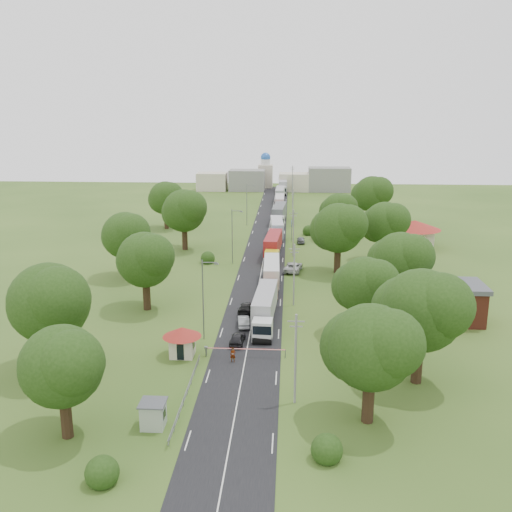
# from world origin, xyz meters

# --- Properties ---
(ground) EXTENTS (260.00, 260.00, 0.00)m
(ground) POSITION_xyz_m (0.00, 0.00, 0.00)
(ground) COLOR #34541C
(ground) RESTS_ON ground
(road) EXTENTS (8.00, 200.00, 0.04)m
(road) POSITION_xyz_m (0.00, 20.00, 0.00)
(road) COLOR black
(road) RESTS_ON ground
(boom_barrier) EXTENTS (9.22, 0.35, 1.18)m
(boom_barrier) POSITION_xyz_m (-1.36, -25.00, 0.89)
(boom_barrier) COLOR slate
(boom_barrier) RESTS_ON ground
(guard_booth) EXTENTS (4.40, 4.40, 3.45)m
(guard_booth) POSITION_xyz_m (-7.20, -25.00, 2.16)
(guard_booth) COLOR beige
(guard_booth) RESTS_ON ground
(kiosk) EXTENTS (2.30, 2.30, 2.41)m
(kiosk) POSITION_xyz_m (-7.00, -40.00, 1.23)
(kiosk) COLOR #99A593
(kiosk) RESTS_ON ground
(guard_rail) EXTENTS (0.10, 17.00, 1.70)m
(guard_rail) POSITION_xyz_m (-5.00, -35.00, 0.00)
(guard_rail) COLOR slate
(guard_rail) RESTS_ON ground
(info_sign) EXTENTS (0.12, 3.10, 4.10)m
(info_sign) POSITION_xyz_m (5.20, 35.00, 3.00)
(info_sign) COLOR slate
(info_sign) RESTS_ON ground
(pole_0) EXTENTS (1.60, 0.24, 9.00)m
(pole_0) POSITION_xyz_m (5.50, -35.00, 4.68)
(pole_0) COLOR gray
(pole_0) RESTS_ON ground
(pole_1) EXTENTS (1.60, 0.24, 9.00)m
(pole_1) POSITION_xyz_m (5.50, -7.00, 4.68)
(pole_1) COLOR gray
(pole_1) RESTS_ON ground
(pole_2) EXTENTS (1.60, 0.24, 9.00)m
(pole_2) POSITION_xyz_m (5.50, 21.00, 4.68)
(pole_2) COLOR gray
(pole_2) RESTS_ON ground
(pole_3) EXTENTS (1.60, 0.24, 9.00)m
(pole_3) POSITION_xyz_m (5.50, 49.00, 4.68)
(pole_3) COLOR gray
(pole_3) RESTS_ON ground
(pole_4) EXTENTS (1.60, 0.24, 9.00)m
(pole_4) POSITION_xyz_m (5.50, 77.00, 4.68)
(pole_4) COLOR gray
(pole_4) RESTS_ON ground
(pole_5) EXTENTS (1.60, 0.24, 9.00)m
(pole_5) POSITION_xyz_m (5.50, 105.00, 4.68)
(pole_5) COLOR gray
(pole_5) RESTS_ON ground
(lamp_0) EXTENTS (2.03, 0.22, 10.00)m
(lamp_0) POSITION_xyz_m (-5.35, -20.00, 5.55)
(lamp_0) COLOR slate
(lamp_0) RESTS_ON ground
(lamp_1) EXTENTS (2.03, 0.22, 10.00)m
(lamp_1) POSITION_xyz_m (-5.35, 15.00, 5.55)
(lamp_1) COLOR slate
(lamp_1) RESTS_ON ground
(lamp_2) EXTENTS (2.03, 0.22, 10.00)m
(lamp_2) POSITION_xyz_m (-5.35, 50.00, 5.55)
(lamp_2) COLOR slate
(lamp_2) RESTS_ON ground
(tree_0) EXTENTS (8.80, 8.80, 11.07)m
(tree_0) POSITION_xyz_m (11.99, -37.84, 7.22)
(tree_0) COLOR #382616
(tree_0) RESTS_ON ground
(tree_1) EXTENTS (9.60, 9.60, 12.05)m
(tree_1) POSITION_xyz_m (17.99, -29.83, 7.85)
(tree_1) COLOR #382616
(tree_1) RESTS_ON ground
(tree_2) EXTENTS (8.00, 8.00, 10.10)m
(tree_2) POSITION_xyz_m (13.99, -17.86, 6.60)
(tree_2) COLOR #382616
(tree_2) RESTS_ON ground
(tree_3) EXTENTS (8.80, 8.80, 11.07)m
(tree_3) POSITION_xyz_m (19.99, -7.84, 7.22)
(tree_3) COLOR #382616
(tree_3) RESTS_ON ground
(tree_4) EXTENTS (9.60, 9.60, 12.05)m
(tree_4) POSITION_xyz_m (12.99, 10.17, 7.85)
(tree_4) COLOR #382616
(tree_4) RESTS_ON ground
(tree_5) EXTENTS (8.80, 8.80, 11.07)m
(tree_5) POSITION_xyz_m (21.99, 18.16, 7.22)
(tree_5) COLOR #382616
(tree_5) RESTS_ON ground
(tree_6) EXTENTS (8.00, 8.00, 10.10)m
(tree_6) POSITION_xyz_m (14.99, 35.14, 6.60)
(tree_6) COLOR #382616
(tree_6) RESTS_ON ground
(tree_7) EXTENTS (9.60, 9.60, 12.05)m
(tree_7) POSITION_xyz_m (23.99, 50.17, 7.85)
(tree_7) COLOR #382616
(tree_7) RESTS_ON ground
(tree_8) EXTENTS (8.00, 8.00, 10.10)m
(tree_8) POSITION_xyz_m (-14.01, -41.86, 6.60)
(tree_8) COLOR #382616
(tree_8) RESTS_ON ground
(tree_9) EXTENTS (9.60, 9.60, 12.05)m
(tree_9) POSITION_xyz_m (-20.01, -29.83, 7.85)
(tree_9) COLOR #382616
(tree_9) RESTS_ON ground
(tree_10) EXTENTS (8.80, 8.80, 11.07)m
(tree_10) POSITION_xyz_m (-15.01, -9.84, 7.22)
(tree_10) COLOR #382616
(tree_10) RESTS_ON ground
(tree_11) EXTENTS (8.80, 8.80, 11.07)m
(tree_11) POSITION_xyz_m (-22.01, 5.16, 7.22)
(tree_11) COLOR #382616
(tree_11) RESTS_ON ground
(tree_12) EXTENTS (9.60, 9.60, 12.05)m
(tree_12) POSITION_xyz_m (-16.01, 25.17, 7.85)
(tree_12) COLOR #382616
(tree_12) RESTS_ON ground
(tree_13) EXTENTS (8.80, 8.80, 11.07)m
(tree_13) POSITION_xyz_m (-24.01, 45.16, 7.22)
(tree_13) COLOR #382616
(tree_13) RESTS_ON ground
(house_brick) EXTENTS (8.60, 6.60, 5.20)m
(house_brick) POSITION_xyz_m (26.00, -12.00, 2.65)
(house_brick) COLOR maroon
(house_brick) RESTS_ON ground
(house_cream) EXTENTS (10.08, 10.08, 5.80)m
(house_cream) POSITION_xyz_m (30.00, 30.00, 3.64)
(house_cream) COLOR beige
(house_cream) RESTS_ON ground
(distant_town) EXTENTS (52.00, 8.00, 8.00)m
(distant_town) POSITION_xyz_m (0.68, 110.00, 3.49)
(distant_town) COLOR gray
(distant_town) RESTS_ON ground
(church) EXTENTS (5.00, 5.00, 12.30)m
(church) POSITION_xyz_m (-4.00, 118.00, 5.39)
(church) COLOR beige
(church) RESTS_ON ground
(truck_0) EXTENTS (3.06, 14.40, 3.98)m
(truck_0) POSITION_xyz_m (1.68, -14.21, 2.11)
(truck_0) COLOR silver
(truck_0) RESTS_ON ground
(truck_1) EXTENTS (2.69, 14.06, 3.89)m
(truck_1) POSITION_xyz_m (2.03, 1.47, 2.06)
(truck_1) COLOR #A93413
(truck_1) RESTS_ON ground
(truck_2) EXTENTS (3.29, 14.86, 4.10)m
(truck_2) POSITION_xyz_m (1.70, 20.08, 2.18)
(truck_2) COLOR gold
(truck_2) RESTS_ON ground
(truck_3) EXTENTS (3.14, 14.46, 3.99)m
(truck_3) POSITION_xyz_m (2.04, 35.44, 2.12)
(truck_3) COLOR #184292
(truck_3) RESTS_ON ground
(truck_4) EXTENTS (3.46, 15.58, 4.30)m
(truck_4) POSITION_xyz_m (2.21, 52.96, 2.28)
(truck_4) COLOR #B7B7B7
(truck_4) RESTS_ON ground
(truck_5) EXTENTS (2.51, 13.88, 3.85)m
(truck_5) POSITION_xyz_m (1.96, 70.93, 2.04)
(truck_5) COLOR red
(truck_5) RESTS_ON ground
(truck_6) EXTENTS (2.69, 14.48, 4.01)m
(truck_6) POSITION_xyz_m (1.77, 86.39, 2.13)
(truck_6) COLOR #235D3A
(truck_6) RESTS_ON ground
(truck_7) EXTENTS (2.97, 15.48, 4.28)m
(truck_7) POSITION_xyz_m (2.30, 104.88, 2.27)
(truck_7) COLOR beige
(truck_7) RESTS_ON ground
(car_lane_front) EXTENTS (1.88, 4.07, 1.35)m
(car_lane_front) POSITION_xyz_m (-1.27, -21.31, 0.68)
(car_lane_front) COLOR black
(car_lane_front) RESTS_ON ground
(car_lane_mid) EXTENTS (1.90, 4.18, 1.33)m
(car_lane_mid) POSITION_xyz_m (-1.00, -15.57, 0.66)
(car_lane_mid) COLOR gray
(car_lane_mid) RESTS_ON ground
(car_lane_rear) EXTENTS (2.37, 4.85, 1.36)m
(car_lane_rear) POSITION_xyz_m (-1.00, -10.41, 0.68)
(car_lane_rear) COLOR black
(car_lane_rear) RESTS_ON ground
(car_verge_near) EXTENTS (3.59, 6.11, 1.60)m
(car_verge_near) POSITION_xyz_m (5.50, 10.50, 0.80)
(car_verge_near) COLOR silver
(car_verge_near) RESTS_ON ground
(car_verge_far) EXTENTS (1.58, 3.93, 1.34)m
(car_verge_far) POSITION_xyz_m (7.19, 32.06, 0.67)
(car_verge_far) COLOR slate
(car_verge_far) RESTS_ON ground
(pedestrian_near) EXTENTS (0.63, 0.42, 1.72)m
(pedestrian_near) POSITION_xyz_m (-1.30, -26.40, 0.86)
(pedestrian_near) COLOR gray
(pedestrian_near) RESTS_ON ground
(pedestrian_booth) EXTENTS (1.01, 0.97, 1.64)m
(pedestrian_booth) POSITION_xyz_m (-6.50, -23.61, 0.82)
(pedestrian_booth) COLOR gray
(pedestrian_booth) RESTS_ON ground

